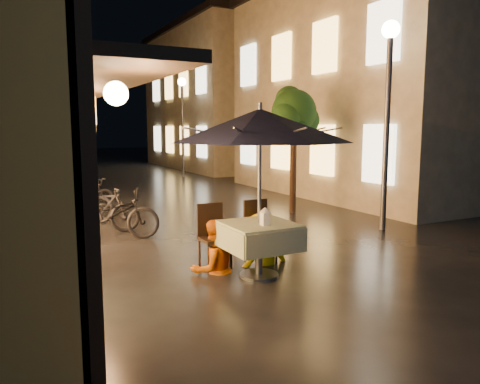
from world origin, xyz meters
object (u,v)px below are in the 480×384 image
streetlamp_near (388,88)px  patio_umbrella (260,125)px  cafe_table (259,236)px  person_yellow (263,214)px  table_lantern (265,215)px  person_orange (213,221)px  bicycle_0 (111,215)px

streetlamp_near → patio_umbrella: streetlamp_near is taller
streetlamp_near → cafe_table: bearing=-158.1°
cafe_table → person_yellow: (0.39, 0.56, 0.19)m
cafe_table → patio_umbrella: bearing=-26.6°
table_lantern → streetlamp_near: bearing=23.9°
person_yellow → table_lantern: bearing=59.0°
cafe_table → table_lantern: size_ratio=3.96×
table_lantern → person_yellow: bearing=61.7°
person_yellow → cafe_table: bearing=52.6°
cafe_table → patio_umbrella: size_ratio=0.39×
streetlamp_near → table_lantern: bearing=-156.1°
streetlamp_near → table_lantern: (-3.84, -1.70, -2.00)m
patio_umbrella → person_orange: size_ratio=1.68×
streetlamp_near → patio_umbrella: 4.21m
patio_umbrella → person_orange: bearing=131.6°
streetlamp_near → person_yellow: streetlamp_near is taller
table_lantern → person_orange: 0.86m
streetlamp_near → person_orange: bearing=-166.9°
streetlamp_near → cafe_table: streetlamp_near is taller
patio_umbrella → person_yellow: 1.53m
cafe_table → patio_umbrella: 1.56m
bicycle_0 → patio_umbrella: bearing=-136.1°
person_orange → bicycle_0: 2.88m
table_lantern → bicycle_0: bearing=112.5°
table_lantern → person_orange: person_orange is taller
person_yellow → person_orange: bearing=-1.1°
streetlamp_near → table_lantern: 4.65m
streetlamp_near → bicycle_0: 6.04m
cafe_table → bicycle_0: bearing=113.5°
patio_umbrella → streetlamp_near: bearing=21.9°
patio_umbrella → table_lantern: size_ratio=10.23×
person_orange → bicycle_0: bearing=-76.9°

